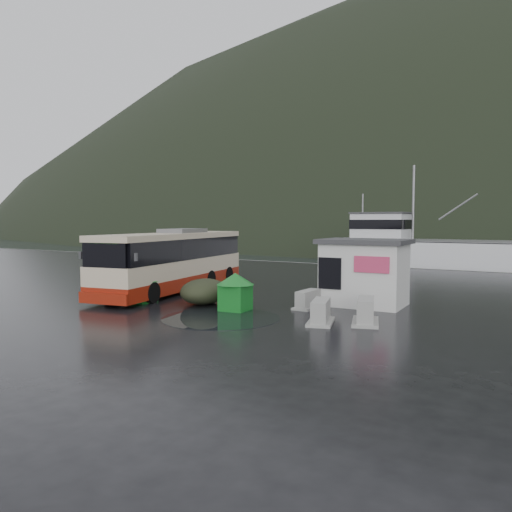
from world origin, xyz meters
The scene contains 14 objects.
ground centered at (0.00, 0.00, 0.00)m, with size 160.00×160.00×0.00m, color black.
harbor_water centered at (0.00, 110.00, 0.00)m, with size 300.00×180.00×0.02m, color black.
quay_edge centered at (0.00, 20.00, 0.00)m, with size 160.00×0.60×1.50m, color #999993.
coach_bus centered at (-1.99, 1.20, 0.00)m, with size 2.85×11.25×3.18m, color beige, non-canonical shape.
white_van centered at (-4.67, 3.37, 0.00)m, with size 2.31×6.74×2.82m, color silver, non-canonical shape.
waste_bin_left centered at (-0.81, -2.25, 0.00)m, with size 0.96×0.96×1.34m, color #136F21, non-canonical shape.
waste_bin_right centered at (3.76, -1.82, 0.00)m, with size 1.08×1.08×1.50m, color #136F21, non-canonical shape.
dome_tent centered at (1.71, -1.17, 0.00)m, with size 1.96×2.75×1.08m, color #272C1A, non-canonical shape.
ticket_kiosk centered at (7.70, 2.08, 0.00)m, with size 3.58×2.71×2.80m, color silver, non-canonical shape.
jersey_barrier_a centered at (6.01, 0.11, 0.00)m, with size 0.75×1.49×0.75m, color #999993, non-canonical shape.
jersey_barrier_b centered at (7.68, -2.37, 0.00)m, with size 0.83×1.66×0.83m, color #999993, non-canonical shape.
jersey_barrier_c centered at (9.02, -1.58, 0.00)m, with size 0.88×1.76×0.88m, color #999993, non-canonical shape.
fishing_trawler centered at (6.00, 28.33, 0.00)m, with size 24.87×5.46×9.95m, color silver, non-canonical shape.
puddles centered at (2.67, -2.53, 0.01)m, with size 14.38×14.73×0.01m.
Camera 1 is at (14.69, -18.12, 3.54)m, focal length 35.00 mm.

